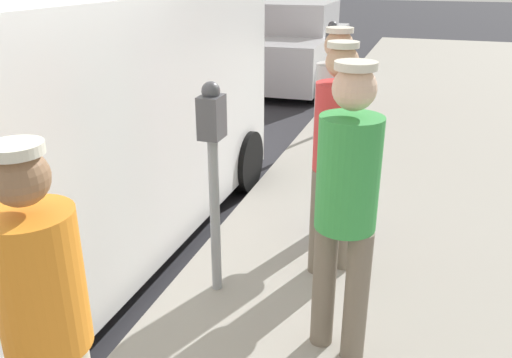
# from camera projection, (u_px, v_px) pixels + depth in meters

# --- Properties ---
(parking_meter_near) EXTENTS (0.14, 0.18, 1.52)m
(parking_meter_near) POSITION_uv_depth(u_px,v_px,m) (213.00, 155.00, 3.44)
(parking_meter_near) COLOR gray
(parking_meter_near) RESTS_ON sidewalk_slab
(parking_meter_far) EXTENTS (0.14, 0.18, 1.52)m
(parking_meter_far) POSITION_uv_depth(u_px,v_px,m) (331.00, 59.00, 7.04)
(parking_meter_far) COLOR gray
(parking_meter_far) RESTS_ON sidewalk_slab
(pedestrian_in_gray) EXTENTS (0.34, 0.34, 1.75)m
(pedestrian_in_gray) POSITION_uv_depth(u_px,v_px,m) (334.00, 121.00, 4.29)
(pedestrian_in_gray) COLOR #4C608C
(pedestrian_in_gray) RESTS_ON sidewalk_slab
(pedestrian_in_red) EXTENTS (0.34, 0.34, 1.73)m
(pedestrian_in_red) POSITION_uv_depth(u_px,v_px,m) (337.00, 147.00, 3.70)
(pedestrian_in_red) COLOR #726656
(pedestrian_in_red) RESTS_ON sidewalk_slab
(pedestrian_in_orange) EXTENTS (0.34, 0.36, 1.63)m
(pedestrian_in_orange) POSITION_uv_depth(u_px,v_px,m) (45.00, 314.00, 2.04)
(pedestrian_in_orange) COLOR beige
(pedestrian_in_orange) RESTS_ON sidewalk_slab
(pedestrian_in_green) EXTENTS (0.34, 0.34, 1.75)m
(pedestrian_in_green) POSITION_uv_depth(u_px,v_px,m) (346.00, 199.00, 2.84)
(pedestrian_in_green) COLOR #726656
(pedestrian_in_green) RESTS_ON sidewalk_slab
(parked_van) EXTENTS (2.15, 5.21, 2.15)m
(parked_van) POSITION_uv_depth(u_px,v_px,m) (31.00, 136.00, 3.92)
(parked_van) COLOR white
(parked_van) RESTS_ON ground
(parked_sedan_ahead) EXTENTS (2.03, 4.44, 1.65)m
(parked_sedan_ahead) POSITION_uv_depth(u_px,v_px,m) (292.00, 47.00, 11.11)
(parked_sedan_ahead) COLOR #BCBCC1
(parked_sedan_ahead) RESTS_ON ground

